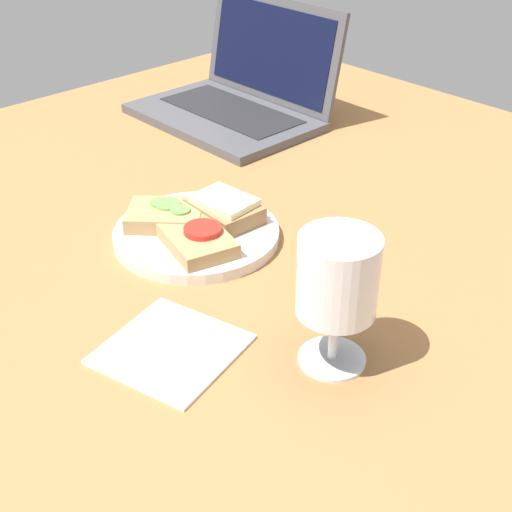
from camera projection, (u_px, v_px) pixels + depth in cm
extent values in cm
cube|color=#9E6B3D|center=(245.00, 270.00, 89.68)|extent=(140.00, 140.00, 3.00)
cylinder|color=silver|center=(196.00, 234.00, 92.68)|extent=(21.55, 21.55, 1.50)
cube|color=#A88456|center=(165.00, 216.00, 93.23)|extent=(11.99, 11.89, 2.05)
cylinder|color=#6BB74C|center=(180.00, 210.00, 92.09)|extent=(2.62, 2.62, 0.32)
cylinder|color=#6BB74C|center=(160.00, 203.00, 93.78)|extent=(2.72, 2.72, 0.33)
cylinder|color=#6BB74C|center=(168.00, 204.00, 93.46)|extent=(3.42, 3.42, 0.31)
cube|color=#A88456|center=(198.00, 241.00, 87.97)|extent=(11.23, 9.28, 1.90)
cylinder|color=red|center=(202.00, 230.00, 87.71)|extent=(4.68, 4.68, 0.69)
cube|color=#937047|center=(225.00, 211.00, 93.94)|extent=(9.52, 7.32, 2.32)
cube|color=#F4EAB7|center=(224.00, 201.00, 93.08)|extent=(8.28, 6.49, 0.88)
cylinder|color=white|center=(332.00, 359.00, 72.69)|extent=(6.95, 6.95, 0.40)
cylinder|color=white|center=(334.00, 334.00, 71.00)|extent=(0.98, 0.98, 5.91)
cylinder|color=white|center=(338.00, 275.00, 67.21)|extent=(7.93, 7.93, 8.23)
cylinder|color=white|center=(337.00, 289.00, 68.07)|extent=(7.30, 7.30, 5.02)
cube|color=#4C4C51|center=(223.00, 117.00, 127.25)|extent=(32.54, 21.09, 1.59)
cube|color=#232326|center=(231.00, 110.00, 127.89)|extent=(26.69, 11.60, 0.16)
cube|color=#4C4C51|center=(272.00, 49.00, 129.15)|extent=(31.89, 4.20, 18.01)
cube|color=black|center=(270.00, 50.00, 128.86)|extent=(28.64, 3.03, 15.03)
cube|color=white|center=(171.00, 349.00, 73.93)|extent=(15.85, 15.87, 0.40)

